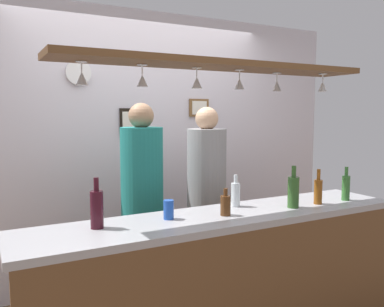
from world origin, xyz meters
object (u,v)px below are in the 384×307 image
object	(u,v)px
wall_clock	(78,72)
bottle_beer_brown_stubby	(226,205)
bottle_soda_clear	(236,194)
bottle_beer_amber_tall	(318,191)
person_middle_grey_shirt	(207,184)
bottle_champagne_green	(293,191)
picture_frame_upper_small	(199,108)
picture_frame_crest	(129,122)
person_left_teal_shirt	(142,188)
bottle_beer_green_import	(346,187)
bottle_wine_dark_red	(97,208)
drink_can	(169,210)

from	to	relation	value
wall_clock	bottle_beer_brown_stubby	bearing A→B (deg)	-66.81
bottle_soda_clear	bottle_beer_amber_tall	bearing A→B (deg)	-20.60
person_middle_grey_shirt	bottle_champagne_green	xyz separation A→B (m)	(0.22, -0.85, 0.07)
picture_frame_upper_small	picture_frame_crest	distance (m)	0.76
wall_clock	person_left_teal_shirt	bearing A→B (deg)	-61.11
picture_frame_upper_small	person_left_teal_shirt	bearing A→B (deg)	-144.22
person_middle_grey_shirt	bottle_champagne_green	distance (m)	0.88
bottle_beer_green_import	wall_clock	world-z (taller)	wall_clock
bottle_wine_dark_red	picture_frame_upper_small	world-z (taller)	picture_frame_upper_small
picture_frame_crest	bottle_beer_green_import	bearing A→B (deg)	-50.56
drink_can	picture_frame_crest	xyz separation A→B (m)	(0.22, 1.35, 0.52)
bottle_beer_green_import	picture_frame_crest	xyz separation A→B (m)	(-1.22, 1.48, 0.48)
person_middle_grey_shirt	wall_clock	bearing A→B (deg)	146.63
picture_frame_crest	wall_clock	size ratio (longest dim) A/B	1.18
bottle_beer_green_import	picture_frame_upper_small	bearing A→B (deg)	107.60
bottle_beer_brown_stubby	bottle_beer_green_import	world-z (taller)	bottle_beer_green_import
drink_can	wall_clock	xyz separation A→B (m)	(-0.24, 1.34, 0.96)
bottle_soda_clear	picture_frame_crest	size ratio (longest dim) A/B	0.88
picture_frame_upper_small	wall_clock	world-z (taller)	wall_clock
bottle_beer_amber_tall	bottle_wine_dark_red	bearing A→B (deg)	174.91
drink_can	wall_clock	size ratio (longest dim) A/B	0.55
person_middle_grey_shirt	bottle_soda_clear	world-z (taller)	person_middle_grey_shirt
picture_frame_upper_small	wall_clock	size ratio (longest dim) A/B	1.00
person_middle_grey_shirt	bottle_champagne_green	world-z (taller)	person_middle_grey_shirt
bottle_beer_green_import	bottle_soda_clear	distance (m)	0.90
person_middle_grey_shirt	picture_frame_crest	world-z (taller)	person_middle_grey_shirt
bottle_beer_green_import	picture_frame_crest	distance (m)	1.98
bottle_champagne_green	picture_frame_crest	xyz separation A→B (m)	(-0.70, 1.48, 0.47)
bottle_soda_clear	picture_frame_crest	world-z (taller)	picture_frame_crest
bottle_wine_dark_red	bottle_soda_clear	bearing A→B (deg)	4.26
drink_can	picture_frame_crest	size ratio (longest dim) A/B	0.47
bottle_soda_clear	drink_can	distance (m)	0.58
bottle_wine_dark_red	bottle_champagne_green	world-z (taller)	same
person_middle_grey_shirt	bottle_wine_dark_red	distance (m)	1.35
bottle_beer_amber_tall	wall_clock	world-z (taller)	wall_clock
bottle_champagne_green	wall_clock	world-z (taller)	wall_clock
person_left_teal_shirt	bottle_beer_green_import	bearing A→B (deg)	-32.69
person_left_teal_shirt	wall_clock	xyz separation A→B (m)	(-0.34, 0.62, 0.95)
bottle_soda_clear	bottle_beer_brown_stubby	bearing A→B (deg)	-138.26
bottle_beer_brown_stubby	wall_clock	distance (m)	1.83
bottle_wine_dark_red	bottle_soda_clear	world-z (taller)	bottle_wine_dark_red
bottle_beer_green_import	bottle_beer_amber_tall	xyz separation A→B (m)	(-0.28, 0.01, -0.00)
person_left_teal_shirt	bottle_beer_amber_tall	world-z (taller)	person_left_teal_shirt
bottle_wine_dark_red	picture_frame_crest	xyz separation A→B (m)	(0.67, 1.33, 0.47)
bottle_wine_dark_red	bottle_champagne_green	xyz separation A→B (m)	(1.36, -0.14, 0.00)
bottle_soda_clear	drink_can	bearing A→B (deg)	-171.17
wall_clock	bottle_beer_green_import	bearing A→B (deg)	-41.34
bottle_beer_brown_stubby	bottle_soda_clear	bearing A→B (deg)	41.74
bottle_wine_dark_red	bottle_champagne_green	distance (m)	1.37
bottle_beer_green_import	bottle_champagne_green	distance (m)	0.52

